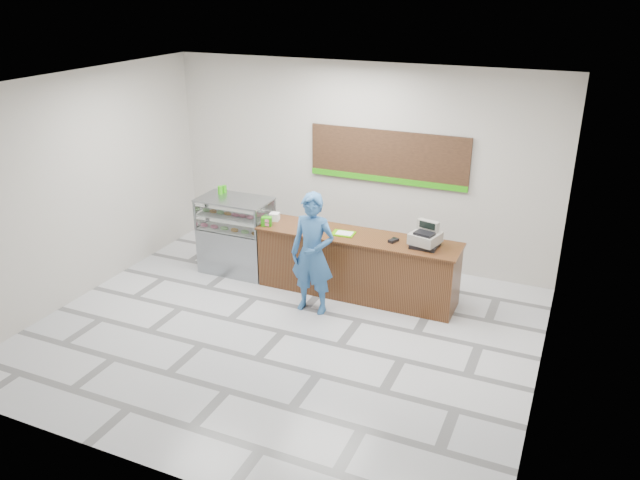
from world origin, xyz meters
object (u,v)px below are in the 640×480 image
at_px(customer, 313,254).
at_px(display_case, 236,235).
at_px(sales_counter, 357,265).
at_px(cash_register, 426,238).
at_px(serving_tray, 343,233).

bearing_deg(customer, display_case, 156.45).
distance_m(sales_counter, customer, 0.97).
xyz_separation_m(sales_counter, display_case, (-2.22, -0.00, 0.16)).
bearing_deg(display_case, cash_register, 0.04).
bearing_deg(sales_counter, serving_tray, -169.82).
xyz_separation_m(cash_register, serving_tray, (-1.30, -0.04, -0.13)).
relative_size(cash_register, customer, 0.26).
height_order(cash_register, serving_tray, cash_register).
height_order(sales_counter, customer, customer).
height_order(sales_counter, display_case, display_case).
xyz_separation_m(sales_counter, cash_register, (1.08, 0.00, 0.65)).
bearing_deg(customer, sales_counter, 59.55).
distance_m(sales_counter, display_case, 2.23).
bearing_deg(display_case, serving_tray, -1.14).
bearing_deg(display_case, customer, -22.80).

